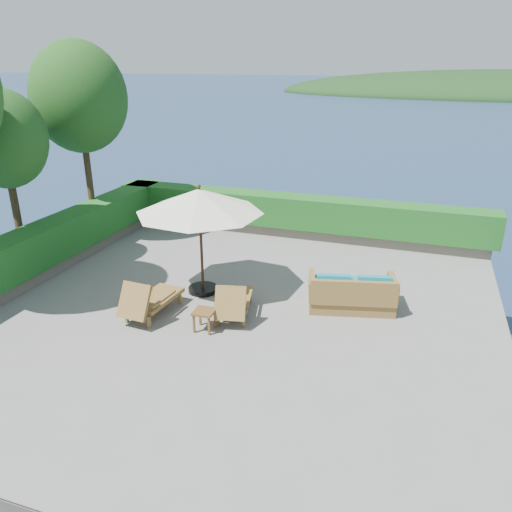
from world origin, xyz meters
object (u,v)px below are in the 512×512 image
(patio_umbrella, at_px, (199,202))
(side_table, at_px, (204,314))
(lounge_left, at_px, (149,299))
(wicker_loveseat, at_px, (352,294))
(lounge_right, at_px, (234,301))

(patio_umbrella, bearing_deg, side_table, -64.65)
(patio_umbrella, bearing_deg, lounge_left, -110.96)
(lounge_left, relative_size, side_table, 3.76)
(side_table, relative_size, wicker_loveseat, 0.22)
(lounge_right, bearing_deg, lounge_left, -174.71)
(patio_umbrella, distance_m, lounge_left, 2.54)
(lounge_right, bearing_deg, side_table, -128.44)
(lounge_right, xyz_separation_m, side_table, (-0.38, -0.78, -0.01))
(wicker_loveseat, bearing_deg, lounge_left, -170.52)
(lounge_left, distance_m, side_table, 1.45)
(side_table, bearing_deg, lounge_right, 64.32)
(patio_umbrella, xyz_separation_m, lounge_left, (-0.60, -1.57, -1.91))
(lounge_right, bearing_deg, patio_umbrella, 128.29)
(patio_umbrella, xyz_separation_m, lounge_right, (1.21, -0.98, -1.93))
(patio_umbrella, bearing_deg, wicker_loveseat, 3.68)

